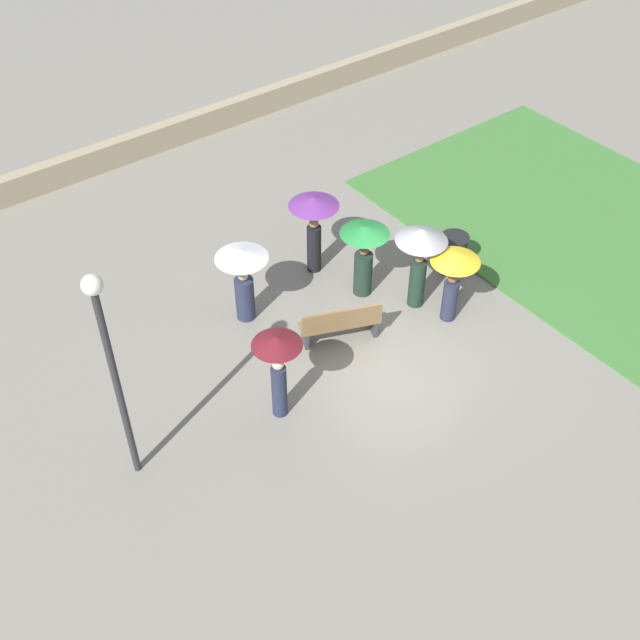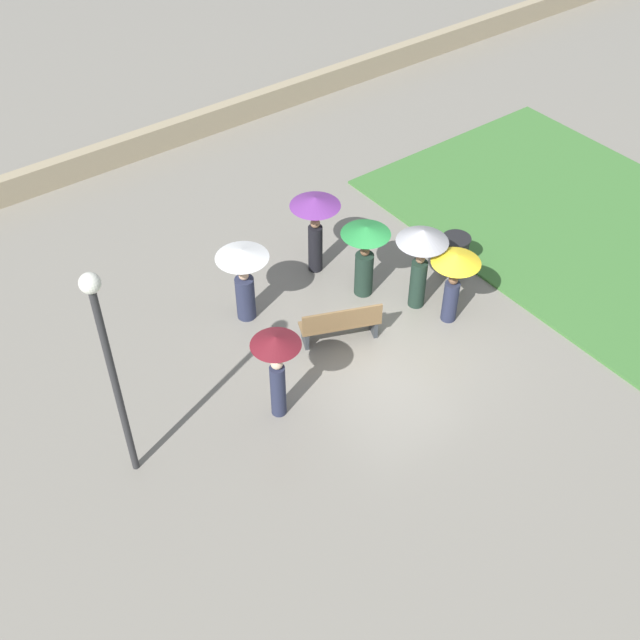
% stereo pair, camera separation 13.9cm
% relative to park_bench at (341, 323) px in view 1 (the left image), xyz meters
% --- Properties ---
extents(ground_plane, '(90.00, 90.00, 0.00)m').
position_rel_park_bench_xyz_m(ground_plane, '(-1.09, 0.55, -0.46)').
color(ground_plane, gray).
extents(lawn_patch_near, '(6.73, 9.12, 0.06)m').
position_rel_park_bench_xyz_m(lawn_patch_near, '(-7.10, 0.06, -0.43)').
color(lawn_patch_near, '#427A38').
rests_on(lawn_patch_near, ground_plane).
extents(parapet_wall, '(45.00, 0.35, 0.70)m').
position_rel_park_bench_xyz_m(parapet_wall, '(-1.09, -8.88, -0.12)').
color(parapet_wall, tan).
rests_on(parapet_wall, ground_plane).
extents(park_bench, '(1.67, 1.02, 0.90)m').
position_rel_park_bench_xyz_m(park_bench, '(0.00, 0.00, 0.00)').
color(park_bench, brown).
rests_on(park_bench, ground_plane).
extents(lamp_post, '(0.32, 0.32, 4.34)m').
position_rel_park_bench_xyz_m(lamp_post, '(4.82, 0.38, 2.33)').
color(lamp_post, '#2D2D30').
rests_on(lamp_post, ground_plane).
extents(trash_bin, '(0.64, 0.64, 0.89)m').
position_rel_park_bench_xyz_m(trash_bin, '(-3.43, -0.30, -0.02)').
color(trash_bin, '#232326').
rests_on(trash_bin, ground_plane).
extents(crowd_person_purple, '(1.09, 1.09, 1.91)m').
position_rel_park_bench_xyz_m(crowd_person_purple, '(-0.98, -2.18, 0.94)').
color(crowd_person_purple, black).
rests_on(crowd_person_purple, ground_plane).
extents(crowd_person_maroon, '(0.90, 0.90, 1.93)m').
position_rel_park_bench_xyz_m(crowd_person_maroon, '(2.09, 0.84, 0.89)').
color(crowd_person_maroon, '#282D47').
rests_on(crowd_person_maroon, ground_plane).
extents(crowd_person_green, '(1.04, 1.04, 1.74)m').
position_rel_park_bench_xyz_m(crowd_person_green, '(-1.33, -0.91, 0.67)').
color(crowd_person_green, '#1E3328').
rests_on(crowd_person_green, ground_plane).
extents(crowd_person_white, '(1.08, 1.08, 1.75)m').
position_rel_park_bench_xyz_m(crowd_person_white, '(1.12, -1.77, 0.71)').
color(crowd_person_white, '#282D47').
rests_on(crowd_person_white, ground_plane).
extents(crowd_person_grey, '(1.07, 1.07, 1.94)m').
position_rel_park_bench_xyz_m(crowd_person_grey, '(-1.99, 0.07, 0.97)').
color(crowd_person_grey, '#1E3328').
rests_on(crowd_person_grey, ground_plane).
extents(crowd_person_yellow, '(1.00, 1.00, 1.70)m').
position_rel_park_bench_xyz_m(crowd_person_yellow, '(-2.22, 0.83, 0.76)').
color(crowd_person_yellow, '#282D47').
rests_on(crowd_person_yellow, ground_plane).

